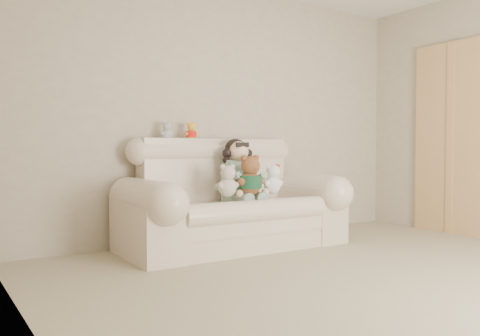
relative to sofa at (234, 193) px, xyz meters
The scene contains 11 objects.
floor 2.07m from the sofa, 83.17° to the right, with size 5.00×5.00×0.00m, color tan.
wall_back 0.96m from the sofa, 64.69° to the left, with size 4.50×4.50×0.00m, color tan.
wall_left 2.94m from the sofa, 135.23° to the right, with size 5.00×5.00×0.00m, color tan.
sofa is the anchor object (origin of this frame).
door_panel 2.59m from the sofa, 13.71° to the right, with size 0.06×0.90×2.10m, color tan.
seated_child 0.25m from the sofa, 40.22° to the left, with size 0.37×0.45×0.62m, color #31774D, non-canonical shape.
brown_teddy 0.27m from the sofa, 68.89° to the right, with size 0.28×0.22×0.44m, color brown, non-canonical shape.
white_cat 0.40m from the sofa, 20.81° to the right, with size 0.22×0.17×0.34m, color white, non-canonical shape.
cream_teddy 0.27m from the sofa, 138.00° to the right, with size 0.22×0.17×0.34m, color beige, non-canonical shape.
yellow_mini_bear 0.74m from the sofa, 127.57° to the left, with size 0.13×0.10×0.21m, color yellow, non-canonical shape.
grey_mini_plush 0.87m from the sofa, 144.72° to the left, with size 0.13×0.10×0.20m, color #B0B1B7, non-canonical shape.
Camera 1 is at (-2.71, -1.91, 0.91)m, focal length 37.07 mm.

